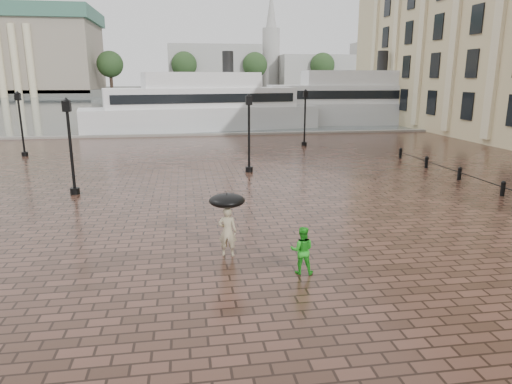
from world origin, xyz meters
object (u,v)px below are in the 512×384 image
at_px(ferry_near, 202,106).
at_px(child_pedestrian, 302,250).
at_px(ferry_far, 355,102).
at_px(street_lamps, 172,127).
at_px(adult_pedestrian, 227,232).

bearing_deg(ferry_near, child_pedestrian, -99.03).
height_order(ferry_near, ferry_far, ferry_far).
bearing_deg(street_lamps, ferry_near, 82.23).
bearing_deg(ferry_near, ferry_far, 0.49).
relative_size(child_pedestrian, ferry_far, 0.05).
relative_size(child_pedestrian, ferry_near, 0.05).
bearing_deg(ferry_far, child_pedestrian, -109.57).
distance_m(street_lamps, adult_pedestrian, 16.62).
distance_m(street_lamps, child_pedestrian, 18.55).
xyz_separation_m(street_lamps, ferry_near, (2.73, 20.03, 0.13)).
distance_m(street_lamps, ferry_near, 20.21).
bearing_deg(child_pedestrian, adult_pedestrian, -26.38).
relative_size(adult_pedestrian, ferry_near, 0.06).
bearing_deg(child_pedestrian, ferry_near, -74.73).
relative_size(street_lamps, ferry_far, 0.81).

